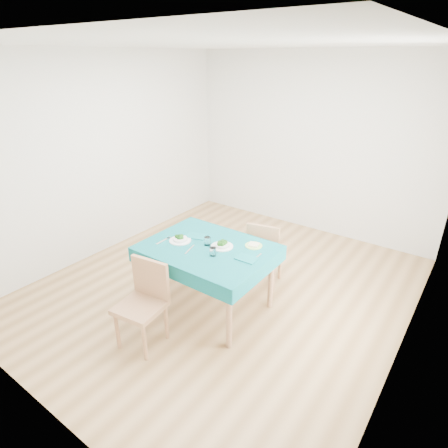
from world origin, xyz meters
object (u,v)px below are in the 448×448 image
Objects in this scene: table at (208,277)px; bowl_far at (222,244)px; chair_near at (139,299)px; bowl_near at (180,238)px; chair_far at (266,248)px; side_plate at (254,246)px.

table is 0.44m from bowl_far.
chair_near is 1.01m from bowl_far.
bowl_near is at bearing -161.10° from bowl_far.
table is at bearing 58.78° from chair_far.
chair_far is 4.02× the size of bowl_near.
chair_near reaches higher than bowl_far.
chair_near is 1.70m from chair_far.
bowl_near is (-0.32, -0.07, 0.42)m from table.
chair_near is 1.29m from side_plate.
chair_far is (0.41, 1.65, -0.03)m from chair_near.
table is 5.60× the size of bowl_near.
chair_near reaches higher than table.
bowl_near is at bearing -152.56° from side_plate.
bowl_near is at bearing 42.84° from chair_far.
side_plate is at bearing 37.96° from table.
side_plate is at bearing 90.60° from chair_far.
chair_far is (0.26, 0.80, 0.10)m from table.
chair_near reaches higher than chair_far.
bowl_far is (0.28, 0.93, 0.28)m from chair_near.
table is 1.39× the size of chair_far.
bowl_near is 1.30× the size of side_plate.
bowl_far is at bearing 34.36° from table.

